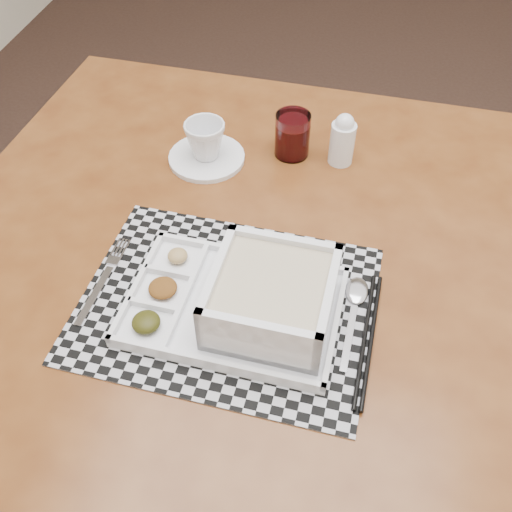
{
  "coord_description": "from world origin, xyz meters",
  "views": [
    {
      "loc": [
        -0.58,
        -1.46,
        1.51
      ],
      "look_at": [
        -0.7,
        -0.88,
        0.87
      ],
      "focal_mm": 40.0,
      "sensor_mm": 36.0,
      "label": 1
    }
  ],
  "objects_px": {
    "juice_glass": "(292,137)",
    "creamer_bottle": "(342,140)",
    "cup": "(205,140)",
    "serving_tray": "(259,301)",
    "dining_table": "(243,283)"
  },
  "relations": [
    {
      "from": "dining_table",
      "to": "serving_tray",
      "type": "distance_m",
      "value": 0.19
    },
    {
      "from": "juice_glass",
      "to": "creamer_bottle",
      "type": "height_order",
      "value": "creamer_bottle"
    },
    {
      "from": "serving_tray",
      "to": "creamer_bottle",
      "type": "distance_m",
      "value": 0.41
    },
    {
      "from": "serving_tray",
      "to": "cup",
      "type": "distance_m",
      "value": 0.4
    },
    {
      "from": "serving_tray",
      "to": "cup",
      "type": "height_order",
      "value": "serving_tray"
    },
    {
      "from": "serving_tray",
      "to": "creamer_bottle",
      "type": "relative_size",
      "value": 3.09
    },
    {
      "from": "dining_table",
      "to": "creamer_bottle",
      "type": "bearing_deg",
      "value": 63.96
    },
    {
      "from": "cup",
      "to": "serving_tray",
      "type": "bearing_deg",
      "value": -84.73
    },
    {
      "from": "juice_glass",
      "to": "serving_tray",
      "type": "bearing_deg",
      "value": -87.54
    },
    {
      "from": "serving_tray",
      "to": "cup",
      "type": "bearing_deg",
      "value": 116.63
    },
    {
      "from": "dining_table",
      "to": "serving_tray",
      "type": "bearing_deg",
      "value": -66.8
    },
    {
      "from": "dining_table",
      "to": "serving_tray",
      "type": "xyz_separation_m",
      "value": [
        0.06,
        -0.13,
        0.12
      ]
    },
    {
      "from": "dining_table",
      "to": "juice_glass",
      "type": "relative_size",
      "value": 12.69
    },
    {
      "from": "juice_glass",
      "to": "dining_table",
      "type": "bearing_deg",
      "value": -97.62
    },
    {
      "from": "cup",
      "to": "dining_table",
      "type": "bearing_deg",
      "value": -82.87
    }
  ]
}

